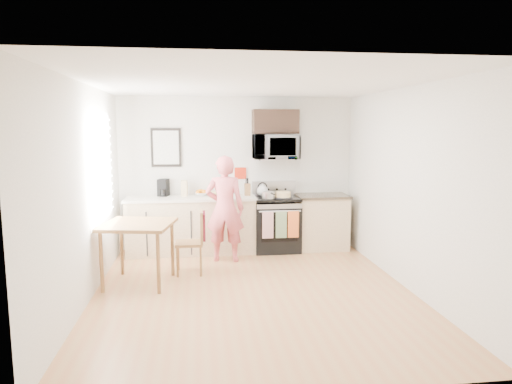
{
  "coord_description": "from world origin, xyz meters",
  "views": [
    {
      "loc": [
        -0.67,
        -5.53,
        2.06
      ],
      "look_at": [
        0.16,
        1.0,
        1.15
      ],
      "focal_mm": 32.0,
      "sensor_mm": 36.0,
      "label": 1
    }
  ],
  "objects": [
    {
      "name": "right_wall",
      "position": [
        2.0,
        0.0,
        1.3
      ],
      "size": [
        0.04,
        4.6,
        2.6
      ],
      "primitive_type": "cube",
      "color": "beige",
      "rests_on": "floor"
    },
    {
      "name": "cabinet_left",
      "position": [
        -0.8,
        2.0,
        0.45
      ],
      "size": [
        2.1,
        0.6,
        0.9
      ],
      "primitive_type": "cube",
      "color": "tan",
      "rests_on": "floor"
    },
    {
      "name": "countertop_right",
      "position": [
        1.43,
        2.0,
        0.92
      ],
      "size": [
        0.88,
        0.64,
        0.04
      ],
      "primitive_type": "cube",
      "color": "black",
      "rests_on": "cabinet_right"
    },
    {
      "name": "countertop_left",
      "position": [
        -0.8,
        2.0,
        0.92
      ],
      "size": [
        2.14,
        0.64,
        0.04
      ],
      "primitive_type": "cube",
      "color": "beige",
      "rests_on": "cabinet_left"
    },
    {
      "name": "upper_cabinet",
      "position": [
        0.63,
        2.12,
        2.18
      ],
      "size": [
        0.76,
        0.35,
        0.4
      ],
      "primitive_type": "cube",
      "color": "black",
      "rests_on": "back_wall"
    },
    {
      "name": "left_wall",
      "position": [
        -2.0,
        0.0,
        1.3
      ],
      "size": [
        0.04,
        4.6,
        2.6
      ],
      "primitive_type": "cube",
      "color": "beige",
      "rests_on": "floor"
    },
    {
      "name": "chair",
      "position": [
        -0.69,
        0.88,
        0.59
      ],
      "size": [
        0.43,
        0.39,
        0.91
      ],
      "rotation": [
        0.0,
        0.0,
        -0.01
      ],
      "color": "brown",
      "rests_on": "floor"
    },
    {
      "name": "kettle",
      "position": [
        0.41,
        2.07,
        1.03
      ],
      "size": [
        0.19,
        0.19,
        0.24
      ],
      "color": "silver",
      "rests_on": "range"
    },
    {
      "name": "pot",
      "position": [
        0.47,
        1.8,
        0.98
      ],
      "size": [
        0.22,
        0.37,
        0.11
      ],
      "rotation": [
        0.0,
        0.0,
        0.21
      ],
      "color": "#AFAFB4",
      "rests_on": "range"
    },
    {
      "name": "coffee_maker",
      "position": [
        -1.26,
        2.19,
        1.07
      ],
      "size": [
        0.2,
        0.26,
        0.28
      ],
      "rotation": [
        0.0,
        0.0,
        -0.25
      ],
      "color": "black",
      "rests_on": "countertop_left"
    },
    {
      "name": "bread_bag",
      "position": [
        -0.34,
        1.9,
        0.99
      ],
      "size": [
        0.3,
        0.19,
        0.1
      ],
      "primitive_type": "cube",
      "rotation": [
        0.0,
        0.0,
        0.22
      ],
      "color": "#E1C976",
      "rests_on": "countertop_left"
    },
    {
      "name": "cabinet_right",
      "position": [
        1.43,
        2.0,
        0.45
      ],
      "size": [
        0.84,
        0.6,
        0.9
      ],
      "primitive_type": "cube",
      "color": "tan",
      "rests_on": "floor"
    },
    {
      "name": "range",
      "position": [
        0.63,
        1.98,
        0.44
      ],
      "size": [
        0.76,
        0.7,
        1.16
      ],
      "color": "black",
      "rests_on": "floor"
    },
    {
      "name": "milk_carton",
      "position": [
        -0.91,
        2.13,
        1.07
      ],
      "size": [
        0.11,
        0.11,
        0.26
      ],
      "primitive_type": "cube",
      "rotation": [
        0.0,
        0.0,
        -0.1
      ],
      "color": "tan",
      "rests_on": "countertop_left"
    },
    {
      "name": "knife_block",
      "position": [
        0.15,
        2.08,
        1.04
      ],
      "size": [
        0.1,
        0.13,
        0.2
      ],
      "primitive_type": "cube",
      "rotation": [
        0.0,
        0.0,
        0.03
      ],
      "color": "brown",
      "rests_on": "countertop_left"
    },
    {
      "name": "floor",
      "position": [
        0.0,
        0.0,
        0.0
      ],
      "size": [
        4.6,
        4.6,
        0.0
      ],
      "primitive_type": "plane",
      "color": "#AF7144",
      "rests_on": "ground"
    },
    {
      "name": "fruit_bowl",
      "position": [
        -0.63,
        2.15,
        0.98
      ],
      "size": [
        0.24,
        0.24,
        0.11
      ],
      "color": "silver",
      "rests_on": "countertop_left"
    },
    {
      "name": "cake",
      "position": [
        0.71,
        1.81,
        0.98
      ],
      "size": [
        0.31,
        0.31,
        0.1
      ],
      "color": "black",
      "rests_on": "range"
    },
    {
      "name": "dining_table",
      "position": [
        -1.48,
        0.53,
        0.73
      ],
      "size": [
        0.9,
        0.9,
        0.83
      ],
      "rotation": [
        0.0,
        0.0,
        -0.19
      ],
      "color": "brown",
      "rests_on": "floor"
    },
    {
      "name": "back_wall",
      "position": [
        0.0,
        2.3,
        1.3
      ],
      "size": [
        4.0,
        0.04,
        2.6
      ],
      "primitive_type": "cube",
      "color": "beige",
      "rests_on": "floor"
    },
    {
      "name": "person",
      "position": [
        -0.27,
        1.45,
        0.83
      ],
      "size": [
        0.66,
        0.5,
        1.66
      ],
      "primitive_type": "imported",
      "rotation": [
        0.0,
        0.0,
        2.97
      ],
      "color": "#BE3435",
      "rests_on": "floor"
    },
    {
      "name": "ceiling",
      "position": [
        0.0,
        0.0,
        2.6
      ],
      "size": [
        4.0,
        4.6,
        0.04
      ],
      "primitive_type": "cube",
      "color": "white",
      "rests_on": "back_wall"
    },
    {
      "name": "front_wall",
      "position": [
        0.0,
        -2.3,
        1.3
      ],
      "size": [
        4.0,
        0.04,
        2.6
      ],
      "primitive_type": "cube",
      "color": "beige",
      "rests_on": "floor"
    },
    {
      "name": "wall_trivet",
      "position": [
        0.05,
        2.28,
        1.3
      ],
      "size": [
        0.2,
        0.02,
        0.2
      ],
      "primitive_type": "cube",
      "color": "#B7230F",
      "rests_on": "back_wall"
    },
    {
      "name": "window",
      "position": [
        -1.96,
        0.8,
        1.55
      ],
      "size": [
        0.06,
        1.4,
        1.5
      ],
      "color": "white",
      "rests_on": "left_wall"
    },
    {
      "name": "wall_art",
      "position": [
        -1.2,
        2.28,
        1.75
      ],
      "size": [
        0.5,
        0.04,
        0.65
      ],
      "color": "black",
      "rests_on": "back_wall"
    },
    {
      "name": "utensil_crock",
      "position": [
        -0.3,
        2.22,
        1.07
      ],
      "size": [
        0.11,
        0.11,
        0.34
      ],
      "color": "#B7230F",
      "rests_on": "countertop_left"
    },
    {
      "name": "microwave",
      "position": [
        0.63,
        2.08,
        1.76
      ],
      "size": [
        0.76,
        0.51,
        0.42
      ],
      "primitive_type": "imported",
      "color": "#AFAFB4",
      "rests_on": "back_wall"
    }
  ]
}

